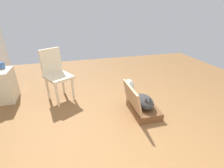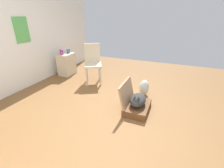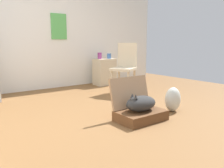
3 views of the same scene
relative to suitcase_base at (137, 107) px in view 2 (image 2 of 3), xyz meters
name	(u,v)px [view 2 (image 2 of 3)]	position (x,y,z in m)	size (l,w,h in m)	color
ground_plane	(101,114)	(-0.38, 0.57, -0.06)	(7.68, 7.68, 0.00)	brown
suitcase_base	(137,107)	(0.00, 0.00, 0.00)	(0.62, 0.42, 0.13)	brown
suitcase_lid	(127,92)	(0.00, 0.22, 0.27)	(0.62, 0.42, 0.04)	#9B7756
cat	(138,100)	(-0.01, 0.00, 0.17)	(0.52, 0.28, 0.24)	#2D2D2D
plastic_bag_white	(144,88)	(0.66, 0.03, 0.11)	(0.25, 0.21, 0.36)	silver
side_table	(67,64)	(1.10, 2.42, 0.25)	(0.47, 0.35, 0.62)	beige
vase_tall	(62,52)	(0.99, 2.45, 0.63)	(0.10, 0.10, 0.15)	#8C387A
vase_short	(68,51)	(1.22, 2.40, 0.62)	(0.10, 0.10, 0.12)	#38609E
chair	(93,62)	(0.90, 1.43, 0.48)	(0.62, 0.60, 0.99)	beige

